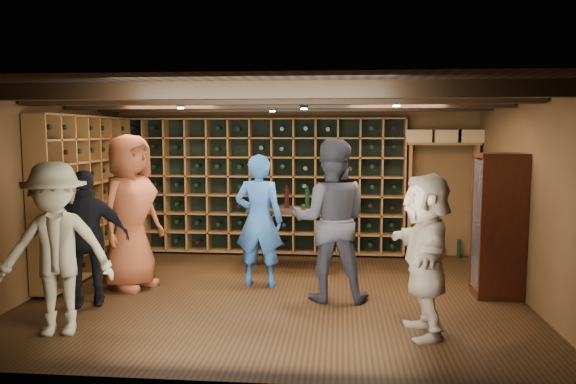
# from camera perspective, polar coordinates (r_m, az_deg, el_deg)

# --- Properties ---
(ground) EXTENTS (6.00, 6.00, 0.00)m
(ground) POSITION_cam_1_polar(r_m,az_deg,el_deg) (7.17, -1.07, -10.37)
(ground) COLOR black
(ground) RESTS_ON ground
(room_shell) EXTENTS (6.00, 6.00, 6.00)m
(room_shell) POSITION_cam_1_polar(r_m,az_deg,el_deg) (6.94, -1.05, 9.30)
(room_shell) COLOR brown
(room_shell) RESTS_ON ground
(wine_rack_back) EXTENTS (4.65, 0.30, 2.20)m
(wine_rack_back) POSITION_cam_1_polar(r_m,az_deg,el_deg) (9.29, -2.69, 0.65)
(wine_rack_back) COLOR brown
(wine_rack_back) RESTS_ON ground
(wine_rack_left) EXTENTS (0.30, 2.65, 2.20)m
(wine_rack_left) POSITION_cam_1_polar(r_m,az_deg,el_deg) (8.51, -19.73, -0.22)
(wine_rack_left) COLOR brown
(wine_rack_left) RESTS_ON ground
(crate_shelf) EXTENTS (1.20, 0.32, 2.07)m
(crate_shelf) POSITION_cam_1_polar(r_m,az_deg,el_deg) (9.31, 15.50, 3.02)
(crate_shelf) COLOR brown
(crate_shelf) RESTS_ON ground
(display_cabinet) EXTENTS (0.55, 0.50, 1.75)m
(display_cabinet) POSITION_cam_1_polar(r_m,az_deg,el_deg) (7.39, 20.56, -3.46)
(display_cabinet) COLOR black
(display_cabinet) RESTS_ON ground
(man_blue_shirt) EXTENTS (0.67, 0.48, 1.75)m
(man_blue_shirt) POSITION_cam_1_polar(r_m,az_deg,el_deg) (7.41, -2.96, -2.91)
(man_blue_shirt) COLOR navy
(man_blue_shirt) RESTS_ON ground
(man_grey_suit) EXTENTS (0.95, 0.74, 1.95)m
(man_grey_suit) POSITION_cam_1_polar(r_m,az_deg,el_deg) (6.79, 4.35, -2.89)
(man_grey_suit) COLOR black
(man_grey_suit) RESTS_ON ground
(guest_red_floral) EXTENTS (0.95, 1.14, 2.01)m
(guest_red_floral) POSITION_cam_1_polar(r_m,az_deg,el_deg) (7.55, -15.72, -1.97)
(guest_red_floral) COLOR maroon
(guest_red_floral) RESTS_ON ground
(guest_woman_black) EXTENTS (1.02, 0.71, 1.60)m
(guest_woman_black) POSITION_cam_1_polar(r_m,az_deg,el_deg) (6.94, -19.70, -4.49)
(guest_woman_black) COLOR black
(guest_woman_black) RESTS_ON ground
(guest_khaki) EXTENTS (1.23, 0.86, 1.74)m
(guest_khaki) POSITION_cam_1_polar(r_m,az_deg,el_deg) (6.09, -22.53, -5.36)
(guest_khaki) COLOR #847D5B
(guest_khaki) RESTS_ON ground
(guest_beige) EXTENTS (0.57, 1.54, 1.64)m
(guest_beige) POSITION_cam_1_polar(r_m,az_deg,el_deg) (5.79, 13.80, -6.20)
(guest_beige) COLOR tan
(guest_beige) RESTS_ON ground
(tasting_table) EXTENTS (1.22, 0.61, 1.20)m
(tasting_table) POSITION_cam_1_polar(r_m,az_deg,el_deg) (8.26, 0.16, -2.44)
(tasting_table) COLOR black
(tasting_table) RESTS_ON ground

